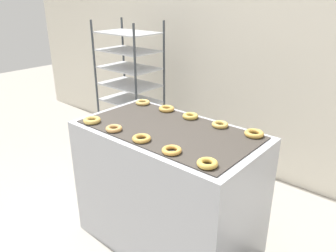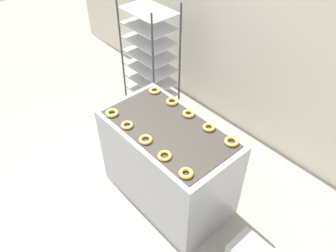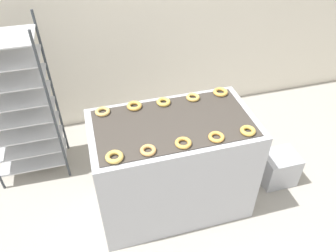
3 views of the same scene
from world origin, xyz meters
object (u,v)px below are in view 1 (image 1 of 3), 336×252
at_px(baking_rack_cart, 130,93).
at_px(donut_near_left, 114,129).
at_px(donut_far_leftmost, 143,102).
at_px(donut_far_left, 167,109).
at_px(donut_far_rightmost, 254,134).
at_px(donut_near_right, 172,150).
at_px(donut_far_right, 220,125).
at_px(fryer_machine, 168,188).
at_px(donut_near_center, 142,139).
at_px(donut_far_center, 190,116).
at_px(donut_near_leftmost, 92,120).
at_px(donut_near_rightmost, 207,163).

bearing_deg(baking_rack_cart, donut_near_left, -47.31).
xyz_separation_m(donut_far_leftmost, donut_far_left, (0.26, 0.01, 0.00)).
distance_m(donut_far_leftmost, donut_far_rightmost, 1.03).
relative_size(baking_rack_cart, donut_far_leftmost, 13.23).
height_order(baking_rack_cart, donut_near_right, baking_rack_cart).
xyz_separation_m(donut_far_leftmost, donut_far_right, (0.77, -0.00, 0.00)).
bearing_deg(fryer_machine, donut_near_center, -89.26).
bearing_deg(baking_rack_cart, donut_far_center, -23.71).
height_order(donut_far_left, donut_far_rightmost, same).
xyz_separation_m(donut_near_leftmost, donut_far_rightmost, (1.02, 0.55, -0.00)).
distance_m(donut_near_leftmost, donut_far_rightmost, 1.16).
relative_size(donut_near_left, donut_far_left, 0.91).
bearing_deg(donut_far_leftmost, donut_far_right, -0.27).
relative_size(baking_rack_cart, donut_far_center, 13.44).
bearing_deg(donut_near_center, fryer_machine, 90.74).
xyz_separation_m(fryer_machine, donut_near_right, (0.26, -0.26, 0.51)).
bearing_deg(donut_far_rightmost, donut_far_right, -177.82).
distance_m(baking_rack_cart, donut_far_rightmost, 1.88).
bearing_deg(donut_near_rightmost, donut_near_leftmost, -179.55).
relative_size(donut_near_left, donut_far_center, 0.96).
relative_size(donut_near_center, donut_far_rightmost, 0.95).
bearing_deg(donut_far_right, donut_far_center, -179.74).
bearing_deg(donut_far_right, donut_far_rightmost, 2.18).
height_order(donut_near_center, donut_far_center, donut_far_center).
bearing_deg(donut_near_center, donut_far_leftmost, 134.26).
xyz_separation_m(donut_near_rightmost, donut_far_leftmost, (-1.03, 0.54, -0.00)).
relative_size(donut_near_right, donut_far_rightmost, 0.93).
bearing_deg(donut_near_left, donut_near_rightmost, 0.27).
height_order(donut_near_leftmost, donut_near_left, donut_near_leftmost).
distance_m(donut_far_right, donut_far_rightmost, 0.26).
bearing_deg(donut_near_left, donut_far_right, 46.06).
xyz_separation_m(donut_near_leftmost, donut_near_rightmost, (1.01, 0.01, -0.00)).
relative_size(donut_far_leftmost, donut_far_right, 1.03).
xyz_separation_m(baking_rack_cart, donut_near_rightmost, (1.78, -1.09, 0.18)).
height_order(donut_near_left, donut_near_right, donut_near_left).
bearing_deg(donut_far_left, donut_near_left, -90.81).
height_order(fryer_machine, donut_near_right, donut_near_right).
height_order(donut_near_left, donut_far_leftmost, same).
height_order(donut_near_right, donut_far_right, donut_far_right).
height_order(donut_near_center, donut_far_leftmost, same).
bearing_deg(donut_near_left, donut_far_rightmost, 35.17).
distance_m(donut_near_leftmost, donut_far_center, 0.73).
relative_size(baking_rack_cart, donut_near_right, 13.33).
relative_size(donut_near_rightmost, donut_far_leftmost, 0.98).
bearing_deg(donut_near_center, donut_near_right, -0.75).
distance_m(donut_near_left, donut_far_left, 0.55).
bearing_deg(donut_near_leftmost, donut_far_center, 47.58).
relative_size(fryer_machine, donut_far_center, 11.19).
bearing_deg(donut_far_center, fryer_machine, -88.55).
relative_size(fryer_machine, donut_near_left, 11.61).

